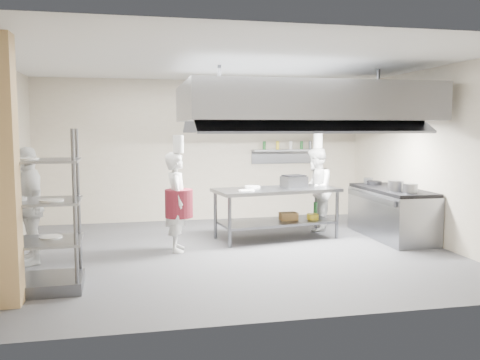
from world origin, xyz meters
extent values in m
plane|color=#313133|center=(0.00, 0.00, 0.00)|extent=(7.00, 7.00, 0.00)
plane|color=silver|center=(0.00, 0.00, 3.00)|extent=(7.00, 7.00, 0.00)
plane|color=#B4A68E|center=(0.00, 3.00, 1.50)|extent=(7.00, 0.00, 7.00)
plane|color=#B4A68E|center=(3.50, 0.00, 1.50)|extent=(0.00, 6.00, 6.00)
cube|color=#DDB171|center=(-2.90, -1.90, 1.50)|extent=(0.30, 0.30, 3.00)
cube|color=gray|center=(1.30, 0.40, 2.40)|extent=(4.00, 2.50, 0.60)
cube|color=white|center=(0.40, 0.40, 2.08)|extent=(1.60, 0.12, 0.04)
cube|color=white|center=(2.20, 0.40, 2.08)|extent=(1.60, 0.12, 0.04)
cube|color=gray|center=(1.80, 2.84, 1.50)|extent=(1.50, 0.28, 0.04)
cube|color=gray|center=(1.00, 0.83, 0.88)|extent=(2.33, 1.25, 0.06)
cube|color=slate|center=(1.00, 0.83, 0.30)|extent=(2.14, 1.13, 0.04)
cube|color=slate|center=(3.08, 0.50, 0.42)|extent=(0.80, 2.00, 0.84)
cube|color=black|center=(3.08, 0.50, 0.87)|extent=(0.78, 1.96, 0.06)
imported|color=silver|center=(-0.82, 0.26, 0.80)|extent=(0.41, 0.60, 1.60)
imported|color=silver|center=(1.95, 1.39, 0.81)|extent=(0.88, 0.97, 1.61)
imported|color=silver|center=(-3.00, -0.05, 0.86)|extent=(0.77, 1.09, 1.72)
cube|color=slate|center=(1.35, 0.89, 1.01)|extent=(0.47, 0.41, 0.20)
cube|color=brown|center=(1.24, 0.87, 0.39)|extent=(0.32, 0.22, 0.14)
cylinder|color=gray|center=(2.92, 0.09, 0.99)|extent=(0.27, 0.27, 0.18)
cylinder|color=white|center=(-2.80, -1.41, 0.63)|extent=(0.28, 0.28, 0.05)
camera|label=1|loc=(-1.51, -7.85, 1.98)|focal=38.00mm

